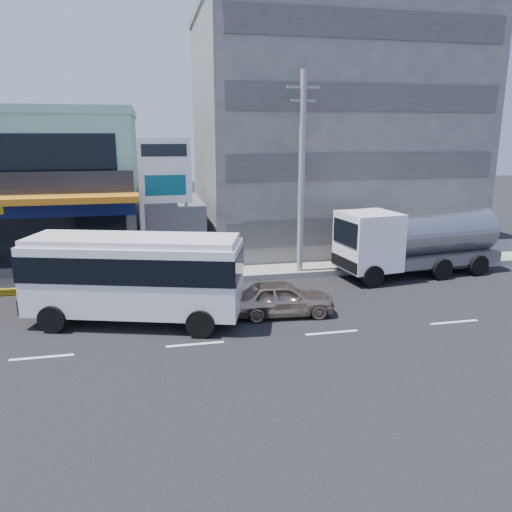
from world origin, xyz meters
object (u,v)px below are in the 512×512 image
(billboard, at_px, (165,178))
(minibus, at_px, (134,272))
(concrete_building, at_px, (327,135))
(tanker_truck, at_px, (413,240))
(shop_building, at_px, (27,190))
(satellite_dish, at_px, (175,201))
(utility_pole_near, at_px, (302,175))
(sedan, at_px, (282,298))

(billboard, distance_m, minibus, 7.39)
(concrete_building, xyz_separation_m, tanker_truck, (1.70, -8.55, -5.19))
(shop_building, xyz_separation_m, satellite_dish, (8.00, -2.95, -0.42))
(shop_building, bearing_deg, minibus, -62.20)
(concrete_building, distance_m, utility_pole_near, 8.79)
(shop_building, distance_m, utility_pole_near, 15.50)
(concrete_building, height_order, minibus, concrete_building)
(sedan, bearing_deg, concrete_building, -22.26)
(concrete_building, height_order, billboard, concrete_building)
(sedan, relative_size, tanker_truck, 0.47)
(billboard, xyz_separation_m, utility_pole_near, (6.50, -1.80, 0.22))
(concrete_building, relative_size, tanker_truck, 1.81)
(utility_pole_near, bearing_deg, concrete_building, 62.24)
(minibus, xyz_separation_m, sedan, (5.68, -0.41, -1.30))
(concrete_building, relative_size, sedan, 3.85)
(utility_pole_near, xyz_separation_m, tanker_truck, (5.70, -0.95, -3.34))
(minibus, relative_size, tanker_truck, 0.96)
(shop_building, bearing_deg, sedan, -45.24)
(minibus, relative_size, sedan, 2.04)
(shop_building, height_order, tanker_truck, shop_building)
(shop_building, distance_m, satellite_dish, 8.54)
(concrete_building, height_order, tanker_truck, concrete_building)
(billboard, xyz_separation_m, minibus, (-1.51, -6.62, -2.92))
(concrete_building, distance_m, billboard, 12.17)
(satellite_dish, bearing_deg, tanker_truck, -21.23)
(shop_building, xyz_separation_m, billboard, (7.50, -4.75, 0.93))
(shop_building, relative_size, minibus, 1.47)
(sedan, xyz_separation_m, tanker_truck, (8.03, 4.28, 1.11))
(utility_pole_near, height_order, minibus, utility_pole_near)
(concrete_building, distance_m, satellite_dish, 11.30)
(billboard, relative_size, utility_pole_near, 0.69)
(utility_pole_near, height_order, tanker_truck, utility_pole_near)
(shop_building, relative_size, satellite_dish, 8.27)
(satellite_dish, distance_m, tanker_truck, 12.68)
(sedan, bearing_deg, minibus, 89.86)
(billboard, distance_m, tanker_truck, 12.89)
(satellite_dish, bearing_deg, minibus, -103.41)
(concrete_building, bearing_deg, billboard, -151.08)
(utility_pole_near, bearing_deg, sedan, -113.96)
(concrete_building, distance_m, tanker_truck, 10.14)
(minibus, height_order, tanker_truck, tanker_truck)
(tanker_truck, bearing_deg, billboard, 167.32)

